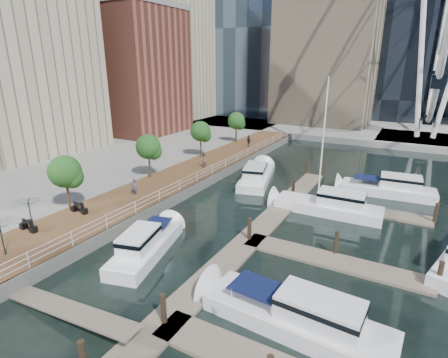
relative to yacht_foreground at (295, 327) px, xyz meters
name	(u,v)px	position (x,y,z in m)	size (l,w,h in m)	color
ground	(145,286)	(-8.78, -0.99, 0.00)	(520.00, 520.00, 0.00)	black
boardwalk	(175,182)	(-17.78, 14.01, 0.50)	(6.00, 60.00, 1.00)	brown
seawall	(198,187)	(-14.78, 14.01, 0.50)	(0.25, 60.00, 1.00)	#595954
land_inland	(20,153)	(-44.78, 14.01, 0.50)	(48.00, 90.00, 1.00)	gray
land_far	(372,106)	(-8.78, 101.01, 0.50)	(200.00, 114.00, 1.00)	gray
pier	(424,141)	(5.22, 51.01, 0.50)	(14.00, 12.00, 1.00)	gray
railing	(197,177)	(-14.88, 14.01, 1.52)	(0.10, 60.00, 1.05)	white
floating_docks	(324,239)	(-0.81, 8.99, 0.49)	(16.00, 34.00, 2.60)	#6D6051
midrise_condos	(88,57)	(-42.34, 25.83, 13.42)	(19.00, 67.00, 28.00)	#BCAD8E
street_trees	(148,147)	(-20.18, 13.01, 4.29)	(2.60, 42.60, 4.60)	#3F2B1C
cafe_tables	(3,239)	(-19.18, -2.99, 1.37)	(2.50, 13.70, 0.74)	black
yacht_foreground	(295,327)	(0.00, 0.00, 0.00)	(2.74, 10.22, 2.15)	white
pedestrian_near	(134,187)	(-17.83, 8.12, 1.78)	(0.57, 0.37, 1.55)	#4E5868
pedestrian_mid	(204,160)	(-17.26, 19.01, 1.85)	(0.83, 0.64, 1.70)	#88665E
pedestrian_far	(249,141)	(-17.05, 30.89, 1.87)	(1.02, 0.43, 1.75)	#30373C
moored_yachts	(323,225)	(-1.61, 12.33, 0.00)	(25.31, 39.61, 11.50)	white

